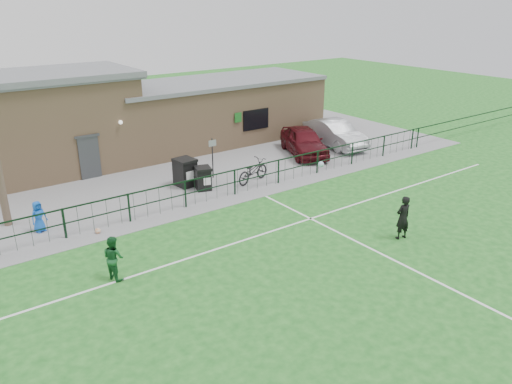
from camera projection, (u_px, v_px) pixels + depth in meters
ground at (347, 275)px, 16.00m from camera, size 90.00×90.00×0.00m
paving_strip at (161, 167)px, 26.17m from camera, size 34.00×13.00×0.02m
pitch_line_touch at (219, 201)px, 21.88m from camera, size 28.00×0.10×0.01m
pitch_line_mid at (271, 231)px, 19.01m from camera, size 28.00×0.10×0.01m
pitch_line_perp at (389, 258)px, 17.09m from camera, size 0.10×16.00×0.01m
perimeter_fence at (216, 187)px, 21.81m from camera, size 28.00×0.10×1.20m
wheelie_bin_left at (203, 179)px, 22.98m from camera, size 0.84×0.90×0.99m
wheelie_bin_right at (185, 173)px, 23.40m from camera, size 0.92×1.01×1.23m
sign_post at (213, 158)px, 24.31m from camera, size 0.07×0.07×2.00m
car_maroon at (304, 141)px, 28.07m from camera, size 3.44×4.89×1.55m
car_silver at (335, 133)px, 29.66m from camera, size 2.24×4.84×1.54m
bicycle_e at (253, 171)px, 23.90m from camera, size 2.20×1.26×1.09m
spectator_child at (39, 217)px, 18.76m from camera, size 0.69×0.55×1.22m
goalkeeper_kick at (401, 216)px, 18.20m from camera, size 2.08×3.06×2.58m
outfield_player at (114, 258)px, 15.59m from camera, size 0.73×0.83×1.45m
ball_ground at (98, 231)px, 18.81m from camera, size 0.22×0.22×0.22m
clubhouse at (119, 118)px, 27.15m from camera, size 24.25×5.40×4.96m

